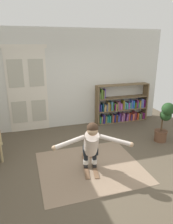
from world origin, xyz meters
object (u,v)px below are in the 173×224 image
(skis_pair, at_px, (90,165))
(potted_plant, at_px, (165,119))
(person_skier, at_px, (91,143))
(bookshelf, at_px, (121,107))

(skis_pair, bearing_deg, potted_plant, 13.88)
(potted_plant, distance_m, person_skier, 2.39)
(potted_plant, bearing_deg, skis_pair, -166.12)
(skis_pair, height_order, person_skier, person_skier)
(potted_plant, bearing_deg, person_skier, -161.22)
(potted_plant, height_order, person_skier, person_skier)
(bookshelf, bearing_deg, skis_pair, -128.92)
(skis_pair, bearing_deg, bookshelf, 51.08)
(bookshelf, xyz_separation_m, potted_plant, (0.41, -1.69, 0.14))
(potted_plant, relative_size, skis_pair, 1.16)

